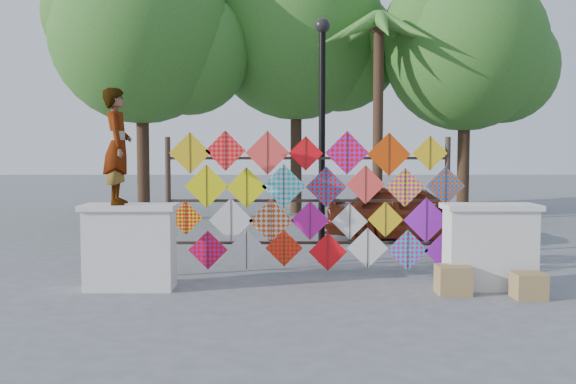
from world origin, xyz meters
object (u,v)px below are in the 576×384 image
object	(u,v)px
vendor_woman	(117,146)
lamppost	(322,116)
sedan	(412,212)
kite_rack	(314,203)

from	to	relation	value
vendor_woman	lamppost	size ratio (longest dim) A/B	0.39
lamppost	sedan	bearing A→B (deg)	50.61
kite_rack	lamppost	world-z (taller)	lamppost
vendor_woman	lamppost	xyz separation A→B (m)	(3.16, 2.20, 0.55)
kite_rack	sedan	bearing A→B (deg)	58.65
kite_rack	sedan	distance (m)	4.65
kite_rack	vendor_woman	size ratio (longest dim) A/B	2.90
kite_rack	lamppost	xyz separation A→B (m)	(0.21, 1.27, 1.47)
kite_rack	sedan	xyz separation A→B (m)	(2.40, 3.94, -0.56)
sedan	kite_rack	bearing A→B (deg)	159.90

